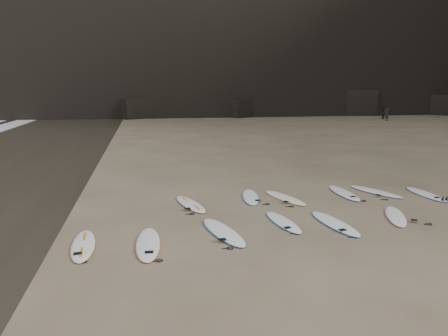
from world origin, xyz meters
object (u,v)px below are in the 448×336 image
Objects in this scene: surfboard_4 at (396,216)px; surfboard_9 at (376,191)px; surfboard_11 at (83,245)px; person_a at (387,114)px; surfboard_8 at (344,193)px; surfboard_3 at (335,223)px; surfboard_2 at (283,222)px; surfboard_6 at (250,197)px; surfboard_1 at (223,232)px; person_b at (383,113)px; surfboard_0 at (148,243)px; surfboard_7 at (285,198)px; surfboard_5 at (191,204)px; surfboard_10 at (426,194)px.

surfboard_4 is 0.94× the size of surfboard_9.
surfboard_11 is 1.63× the size of person_a.
surfboard_8 is at bearing 20.05° from surfboard_11.
surfboard_11 is at bearing -151.37° from surfboard_4.
surfboard_8 is at bearing 54.04° from surfboard_3.
surfboard_2 is 0.99× the size of surfboard_4.
surfboard_9 is at bearing 26.02° from surfboard_2.
surfboard_6 is at bearing 109.72° from surfboard_3.
person_b reaches higher than surfboard_1.
surfboard_0 is 1.73m from surfboard_11.
surfboard_1 reaches higher than surfboard_7.
surfboard_2 is 3.83m from surfboard_4.
surfboard_3 is 7.48m from surfboard_11.
surfboard_2 is 0.88× the size of surfboard_3.
person_a is at bearing 83.29° from surfboard_4.
surfboard_0 is at bearing -176.98° from surfboard_9.
surfboard_4 is 9.80m from surfboard_11.
surfboard_5 is 9.29m from surfboard_10.
surfboard_11 is (-3.90, -0.38, -0.00)m from surfboard_1.
surfboard_5 is 0.97× the size of surfboard_8.
surfboard_9 is 1.65× the size of person_a.
surfboard_11 is at bearing -134.12° from surfboard_6.
surfboard_3 reaches higher than surfboard_9.
surfboard_3 is 1.05× the size of surfboard_9.
surfboard_3 is 45.26m from person_b.
surfboard_1 is 1.10× the size of surfboard_5.
person_b reaches higher than surfboard_6.
surfboard_5 and surfboard_7 have the same top height.
surfboard_1 is 1.80× the size of person_a.
surfboard_7 is at bearing 175.50° from surfboard_10.
surfboard_11 reaches higher than surfboard_10.
person_a is at bearing 49.08° from surfboard_2.
surfboard_4 is (8.04, 1.10, -0.00)m from surfboard_0.
person_a is at bearing -16.58° from person_b.
surfboard_2 is 1.51× the size of person_b.
surfboard_10 is at bearing 6.44° from surfboard_1.
surfboard_6 is 3.80m from surfboard_8.
surfboard_1 is 1.12× the size of surfboard_10.
person_b is at bearing 47.95° from surfboard_11.
surfboard_4 is at bearing -83.31° from surfboard_8.
surfboard_7 is (0.99, 2.85, 0.00)m from surfboard_2.
surfboard_3 is at bearing -118.16° from surfboard_8.
surfboard_2 is 0.91× the size of surfboard_8.
person_b reaches higher than surfboard_3.
surfboard_1 is 5.88m from surfboard_4.
surfboard_6 reaches higher than surfboard_2.
surfboard_10 is (9.29, -0.18, -0.00)m from surfboard_5.
surfboard_7 is (5.19, 4.02, -0.00)m from surfboard_0.
surfboard_0 is 1.08× the size of surfboard_6.
surfboard_3 is 2.33m from surfboard_4.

